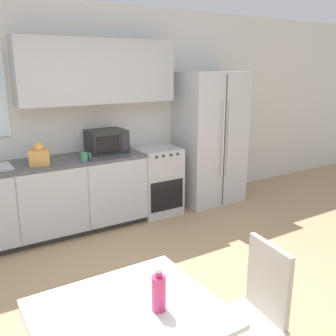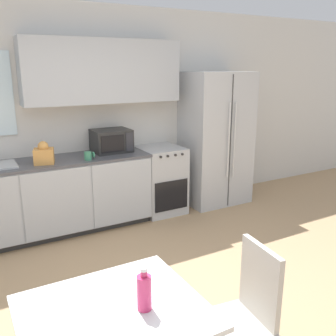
% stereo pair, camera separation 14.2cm
% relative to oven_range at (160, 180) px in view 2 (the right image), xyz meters
% --- Properties ---
extents(ground_plane, '(12.00, 12.00, 0.00)m').
position_rel_oven_range_xyz_m(ground_plane, '(-1.08, -2.01, -0.45)').
color(ground_plane, tan).
extents(wall_back, '(12.00, 0.38, 2.70)m').
position_rel_oven_range_xyz_m(wall_back, '(-1.02, 0.30, 1.01)').
color(wall_back, silver).
rests_on(wall_back, ground_plane).
extents(kitchen_counter, '(2.35, 0.64, 0.90)m').
position_rel_oven_range_xyz_m(kitchen_counter, '(-1.46, -0.01, 0.00)').
color(kitchen_counter, '#333333').
rests_on(kitchen_counter, ground_plane).
extents(oven_range, '(0.56, 0.63, 0.91)m').
position_rel_oven_range_xyz_m(oven_range, '(0.00, 0.00, 0.00)').
color(oven_range, '#B7BABC').
rests_on(oven_range, ground_plane).
extents(refrigerator, '(0.92, 0.71, 1.89)m').
position_rel_oven_range_xyz_m(refrigerator, '(0.90, -0.03, 0.49)').
color(refrigerator, silver).
rests_on(refrigerator, ground_plane).
extents(microwave, '(0.46, 0.39, 0.28)m').
position_rel_oven_range_xyz_m(microwave, '(-0.65, 0.08, 0.59)').
color(microwave, '#282828').
rests_on(microwave, kitchen_counter).
extents(coffee_mug, '(0.12, 0.09, 0.10)m').
position_rel_oven_range_xyz_m(coffee_mug, '(-1.05, -0.19, 0.50)').
color(coffee_mug, '#3F8C66').
rests_on(coffee_mug, kitchen_counter).
extents(grocery_bag_0, '(0.25, 0.23, 0.26)m').
position_rel_oven_range_xyz_m(grocery_bag_0, '(-1.53, -0.12, 0.56)').
color(grocery_bag_0, '#DB994C').
rests_on(grocery_bag_0, kitchen_counter).
extents(dining_table, '(0.91, 0.79, 0.77)m').
position_rel_oven_range_xyz_m(dining_table, '(-1.75, -2.78, 0.19)').
color(dining_table, white).
rests_on(dining_table, ground_plane).
extents(dining_chair_side, '(0.45, 0.45, 0.93)m').
position_rel_oven_range_xyz_m(dining_chair_side, '(-0.92, -2.85, 0.08)').
color(dining_chair_side, beige).
rests_on(dining_chair_side, ground_plane).
extents(drink_bottle, '(0.07, 0.07, 0.23)m').
position_rel_oven_range_xyz_m(drink_bottle, '(-1.61, -2.85, 0.42)').
color(drink_bottle, '#DB386B').
rests_on(drink_bottle, dining_table).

